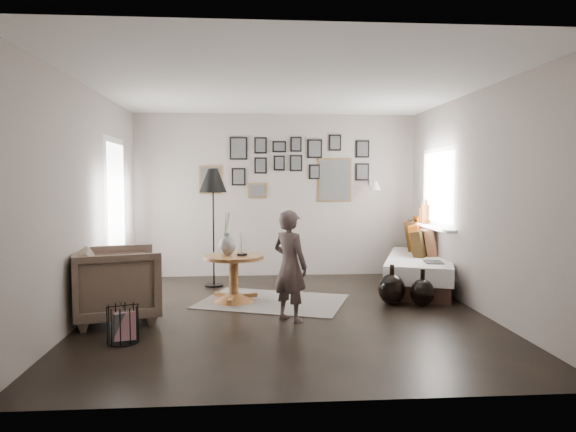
{
  "coord_description": "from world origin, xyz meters",
  "views": [
    {
      "loc": [
        -0.42,
        -5.86,
        1.55
      ],
      "look_at": [
        0.05,
        0.5,
        1.1
      ],
      "focal_mm": 32.0,
      "sensor_mm": 36.0,
      "label": 1
    }
  ],
  "objects": [
    {
      "name": "gallery_wall",
      "position": [
        0.29,
        2.38,
        1.74
      ],
      "size": [
        2.74,
        0.03,
        1.08
      ],
      "color": "olive",
      "rests_on": "wall_back"
    },
    {
      "name": "wall_left",
      "position": [
        -2.25,
        0.0,
        1.3
      ],
      "size": [
        0.0,
        4.8,
        4.8
      ],
      "primitive_type": "plane",
      "rotation": [
        1.57,
        0.0,
        1.57
      ],
      "color": "#A1958D",
      "rests_on": "ground"
    },
    {
      "name": "child",
      "position": [
        0.01,
        -0.32,
        0.61
      ],
      "size": [
        0.52,
        0.52,
        1.22
      ],
      "primitive_type": "imported",
      "rotation": [
        0.0,
        0.0,
        2.35
      ],
      "color": "#554543",
      "rests_on": "ground"
    },
    {
      "name": "ceiling",
      "position": [
        0.0,
        0.0,
        2.6
      ],
      "size": [
        4.8,
        4.8,
        0.0
      ],
      "primitive_type": "plane",
      "rotation": [
        3.14,
        0.0,
        0.0
      ],
      "color": "white",
      "rests_on": "wall_back"
    },
    {
      "name": "daybed",
      "position": [
        2.0,
        1.36,
        0.32
      ],
      "size": [
        1.49,
        2.17,
        0.99
      ],
      "rotation": [
        0.0,
        0.0,
        -0.35
      ],
      "color": "black",
      "rests_on": "ground"
    },
    {
      "name": "wall_front",
      "position": [
        0.0,
        -2.4,
        1.3
      ],
      "size": [
        4.5,
        0.0,
        4.5
      ],
      "primitive_type": "plane",
      "rotation": [
        -1.57,
        0.0,
        0.0
      ],
      "color": "#A1958D",
      "rests_on": "ground"
    },
    {
      "name": "candles",
      "position": [
        -0.52,
        0.6,
        0.74
      ],
      "size": [
        0.13,
        0.13,
        0.28
      ],
      "color": "black",
      "rests_on": "pedestal_table"
    },
    {
      "name": "ground",
      "position": [
        0.0,
        0.0,
        0.0
      ],
      "size": [
        4.8,
        4.8,
        0.0
      ],
      "primitive_type": "plane",
      "color": "black",
      "rests_on": "ground"
    },
    {
      "name": "window_right",
      "position": [
        2.18,
        1.34,
        0.93
      ],
      "size": [
        0.15,
        1.32,
        1.3
      ],
      "color": "white",
      "rests_on": "wall_right"
    },
    {
      "name": "magazine_basket",
      "position": [
        -1.64,
        -0.95,
        0.18
      ],
      "size": [
        0.37,
        0.37,
        0.36
      ],
      "rotation": [
        0.0,
        0.0,
        0.39
      ],
      "color": "black",
      "rests_on": "ground"
    },
    {
      "name": "door_left",
      "position": [
        -2.23,
        1.2,
        1.05
      ],
      "size": [
        0.0,
        2.14,
        2.14
      ],
      "color": "white",
      "rests_on": "wall_left"
    },
    {
      "name": "pedestal_table",
      "position": [
        -0.63,
        0.6,
        0.28
      ],
      "size": [
        0.76,
        0.76,
        0.6
      ],
      "rotation": [
        0.0,
        0.0,
        0.11
      ],
      "color": "brown",
      "rests_on": "ground"
    },
    {
      "name": "magazine_on_daybed",
      "position": [
        2.0,
        0.71,
        0.46
      ],
      "size": [
        0.27,
        0.34,
        0.02
      ],
      "primitive_type": "cube",
      "rotation": [
        0.0,
        0.0,
        -0.17
      ],
      "color": "black",
      "rests_on": "daybed"
    },
    {
      "name": "rug",
      "position": [
        -0.14,
        0.57,
        0.01
      ],
      "size": [
        2.08,
        1.76,
        0.01
      ],
      "primitive_type": "cube",
      "rotation": [
        0.0,
        0.0,
        -0.34
      ],
      "color": "#B5AA9F",
      "rests_on": "ground"
    },
    {
      "name": "vase",
      "position": [
        -0.71,
        0.62,
        0.77
      ],
      "size": [
        0.22,
        0.22,
        0.54
      ],
      "color": "black",
      "rests_on": "pedestal_table"
    },
    {
      "name": "wall_back",
      "position": [
        0.0,
        2.4,
        1.3
      ],
      "size": [
        4.5,
        0.0,
        4.5
      ],
      "primitive_type": "plane",
      "rotation": [
        1.57,
        0.0,
        0.0
      ],
      "color": "#A1958D",
      "rests_on": "ground"
    },
    {
      "name": "wall_right",
      "position": [
        2.25,
        0.0,
        1.3
      ],
      "size": [
        0.0,
        4.8,
        4.8
      ],
      "primitive_type": "plane",
      "rotation": [
        1.57,
        0.0,
        -1.57
      ],
      "color": "#A1958D",
      "rests_on": "ground"
    },
    {
      "name": "armchair",
      "position": [
        -1.88,
        -0.17,
        0.41
      ],
      "size": [
        1.12,
        1.1,
        0.82
      ],
      "primitive_type": "imported",
      "rotation": [
        0.0,
        0.0,
        1.87
      ],
      "color": "brown",
      "rests_on": "ground"
    },
    {
      "name": "demijohn_large",
      "position": [
        1.33,
        0.33,
        0.19
      ],
      "size": [
        0.33,
        0.33,
        0.5
      ],
      "color": "black",
      "rests_on": "ground"
    },
    {
      "name": "armchair_cushion",
      "position": [
        -1.85,
        -0.12,
        0.48
      ],
      "size": [
        0.46,
        0.46,
        0.17
      ],
      "primitive_type": "cube",
      "rotation": [
        -0.21,
        0.0,
        0.27
      ],
      "color": "silver",
      "rests_on": "armchair"
    },
    {
      "name": "wall_sconce",
      "position": [
        1.55,
        2.13,
        1.46
      ],
      "size": [
        0.18,
        0.36,
        0.16
      ],
      "color": "white",
      "rests_on": "wall_back"
    },
    {
      "name": "floor_lamp",
      "position": [
        -0.95,
        1.59,
        1.48
      ],
      "size": [
        0.4,
        0.4,
        1.71
      ],
      "rotation": [
        0.0,
        0.0,
        -0.41
      ],
      "color": "black",
      "rests_on": "ground"
    },
    {
      "name": "demijohn_small",
      "position": [
        1.68,
        0.21,
        0.17
      ],
      "size": [
        0.29,
        0.29,
        0.46
      ],
      "color": "black",
      "rests_on": "ground"
    }
  ]
}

